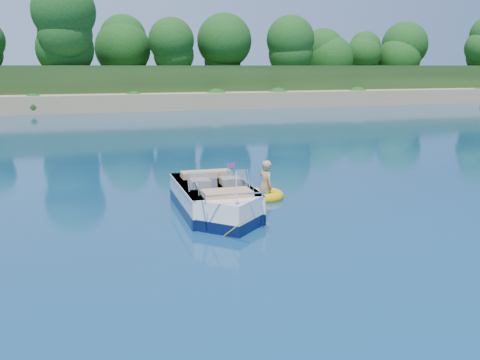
{
  "coord_description": "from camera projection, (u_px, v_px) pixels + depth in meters",
  "views": [
    {
      "loc": [
        -5.48,
        -13.23,
        3.94
      ],
      "look_at": [
        -0.9,
        0.49,
        0.85
      ],
      "focal_mm": 40.0,
      "sensor_mm": 36.0,
      "label": 1
    }
  ],
  "objects": [
    {
      "name": "boy",
      "position": [
        265.0,
        197.0,
        16.35
      ],
      "size": [
        0.57,
        0.93,
        1.7
      ],
      "primitive_type": "imported",
      "rotation": [
        0.0,
        -0.17,
        1.8
      ],
      "color": "tan",
      "rests_on": "ground"
    },
    {
      "name": "motorboat",
      "position": [
        216.0,
        202.0,
        14.48
      ],
      "size": [
        2.03,
        5.29,
        1.76
      ],
      "rotation": [
        0.0,
        0.0,
        -0.04
      ],
      "color": "white",
      "rests_on": "ground"
    },
    {
      "name": "shoreline",
      "position": [
        101.0,
        88.0,
        73.74
      ],
      "size": [
        170.0,
        59.0,
        6.0
      ],
      "color": "#928154",
      "rests_on": "ground"
    },
    {
      "name": "ground",
      "position": [
        276.0,
        211.0,
        14.79
      ],
      "size": [
        160.0,
        160.0,
        0.0
      ],
      "primitive_type": "plane",
      "color": "#092342",
      "rests_on": "ground"
    },
    {
      "name": "treeline",
      "position": [
        117.0,
        49.0,
        51.69
      ],
      "size": [
        150.0,
        7.12,
        8.19
      ],
      "color": "black",
      "rests_on": "ground"
    },
    {
      "name": "tow_tube",
      "position": [
        264.0,
        195.0,
        16.26
      ],
      "size": [
        1.49,
        1.49,
        0.32
      ],
      "rotation": [
        0.0,
        0.0,
        -0.28
      ],
      "color": "#FDC003",
      "rests_on": "ground"
    }
  ]
}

